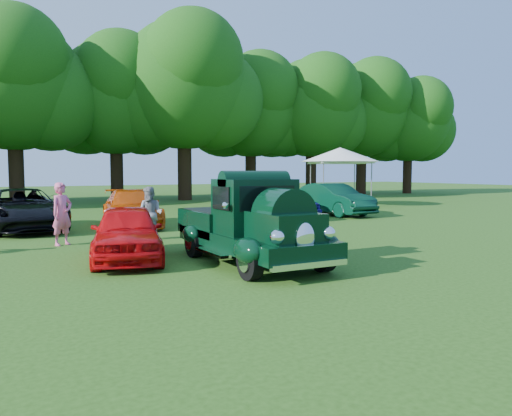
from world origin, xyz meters
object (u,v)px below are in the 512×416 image
red_convertible (127,232)px  spectator_grey (150,213)px  back_car_blue (282,201)px  spectator_pink (62,214)px  hero_pickup (250,227)px  back_car_green (333,199)px  back_car_black (22,209)px  back_car_orange (132,208)px  canopy_tent (340,155)px

red_convertible → spectator_grey: bearing=78.2°
back_car_blue → spectator_pink: (-9.32, -3.79, 0.14)m
hero_pickup → back_car_green: 12.48m
back_car_blue → spectator_pink: 10.06m
back_car_black → back_car_blue: (10.07, -0.48, 0.00)m
back_car_orange → back_car_blue: bearing=8.2°
back_car_orange → canopy_tent: canopy_tent is taller
hero_pickup → back_car_black: bearing=114.4°
back_car_orange → hero_pickup: bearing=-79.0°
hero_pickup → red_convertible: bearing=145.5°
back_car_black → back_car_blue: back_car_blue is taller
back_car_black → back_car_blue: size_ratio=1.22×
hero_pickup → back_car_black: hero_pickup is taller
red_convertible → spectator_grey: spectator_grey is taller
canopy_tent → hero_pickup: bearing=-133.9°
red_convertible → back_car_blue: (8.32, 6.92, 0.08)m
back_car_green → back_car_blue: bearing=-178.4°
spectator_pink → spectator_grey: (2.41, -0.16, -0.07)m
back_car_blue → spectator_grey: bearing=-148.8°
red_convertible → back_car_green: (11.22, 7.16, 0.08)m
back_car_green → canopy_tent: size_ratio=0.77×
spectator_grey → canopy_tent: (13.71, 8.74, 2.13)m
hero_pickup → canopy_tent: (12.81, 13.30, 2.11)m
back_car_blue → spectator_grey: (-6.91, -3.96, 0.07)m
back_car_blue → back_car_green: bearing=6.1°
back_car_orange → spectator_pink: (-2.86, -3.75, 0.19)m
red_convertible → back_car_black: (-1.75, 7.41, 0.08)m
back_car_blue → canopy_tent: (6.81, 4.78, 2.20)m
back_car_green → back_car_orange: bearing=178.6°
red_convertible → spectator_pink: 3.29m
spectator_pink → canopy_tent: (16.13, 8.58, 2.06)m
spectator_pink → hero_pickup: bearing=-86.8°
back_car_orange → canopy_tent: bearing=27.9°
hero_pickup → back_car_green: hero_pickup is taller
spectator_grey → back_car_green: bearing=65.6°
red_convertible → back_car_orange: bearing=88.6°
back_car_black → spectator_pink: size_ratio=2.99×
red_convertible → back_car_blue: 10.83m
back_car_blue → spectator_pink: bearing=-156.5°
back_car_green → canopy_tent: (3.91, 4.55, 2.19)m
back_car_black → spectator_pink: bearing=-85.2°
back_car_green → spectator_pink: 12.86m
hero_pickup → spectator_pink: hero_pickup is taller
back_car_black → spectator_grey: size_ratio=3.28×
hero_pickup → red_convertible: hero_pickup is taller
canopy_tent → spectator_grey: bearing=-147.5°
back_car_orange → back_car_green: 9.36m
back_car_orange → spectator_pink: bearing=-119.4°
red_convertible → canopy_tent: size_ratio=0.65×
back_car_orange → canopy_tent: (13.27, 4.82, 2.25)m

